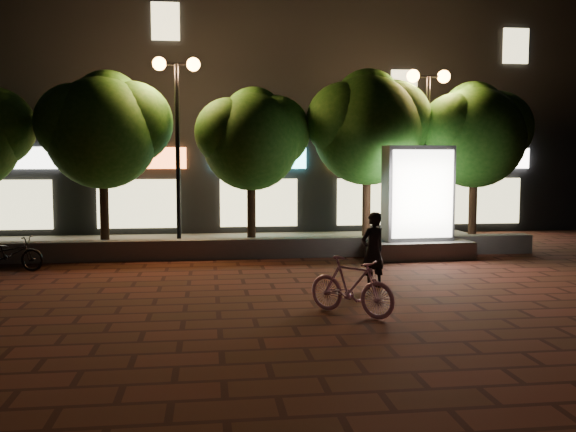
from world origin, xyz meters
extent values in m
plane|color=#54231A|center=(0.00, 0.00, 0.00)|extent=(80.00, 80.00, 0.00)
cube|color=slate|center=(0.00, 4.00, 0.25)|extent=(16.00, 0.45, 0.50)
cube|color=slate|center=(0.00, 6.50, 0.04)|extent=(16.00, 5.00, 0.08)
cube|color=black|center=(0.00, 13.00, 5.00)|extent=(28.00, 8.00, 10.00)
cube|color=white|center=(-7.00, 8.94, 2.60)|extent=(3.20, 0.12, 0.70)
cube|color=beige|center=(-7.00, 8.94, 1.10)|extent=(2.60, 0.10, 1.60)
cube|color=orange|center=(-3.00, 8.94, 2.60)|extent=(3.20, 0.12, 0.70)
cube|color=beige|center=(-3.00, 8.94, 1.10)|extent=(2.60, 0.10, 1.60)
cube|color=#49D3D1|center=(1.00, 8.94, 2.60)|extent=(3.20, 0.12, 0.70)
cube|color=beige|center=(1.00, 8.94, 1.10)|extent=(2.60, 0.10, 1.60)
cube|color=yellow|center=(5.00, 8.94, 2.60)|extent=(3.20, 0.12, 0.70)
cube|color=beige|center=(5.00, 8.94, 1.10)|extent=(2.60, 0.10, 1.60)
cube|color=silver|center=(9.00, 8.94, 2.60)|extent=(3.20, 0.12, 0.70)
cube|color=beige|center=(9.00, 8.94, 1.10)|extent=(2.60, 0.10, 1.60)
cube|color=beige|center=(-2.00, 8.94, 7.00)|extent=(0.90, 0.10, 1.20)
cube|color=beige|center=(6.00, 8.94, 5.00)|extent=(0.90, 0.10, 1.20)
cube|color=beige|center=(10.00, 8.94, 6.50)|extent=(0.90, 0.10, 1.20)
cylinder|color=#331D13|center=(-3.50, 5.40, 1.25)|extent=(0.24, 0.24, 2.34)
sphere|color=#2B5719|center=(-3.50, 5.40, 3.25)|extent=(3.00, 3.00, 3.00)
sphere|color=#2B5719|center=(-2.75, 5.60, 3.54)|extent=(2.25, 2.25, 2.25)
sphere|color=#2B5719|center=(-4.17, 5.25, 3.50)|extent=(2.10, 2.10, 2.10)
sphere|color=#2B5719|center=(-3.40, 5.75, 4.00)|extent=(1.95, 1.95, 1.95)
cylinder|color=#331D13|center=(0.50, 5.40, 1.18)|extent=(0.24, 0.24, 2.21)
sphere|color=#2B5719|center=(0.50, 5.40, 3.03)|extent=(2.70, 2.70, 2.70)
sphere|color=#2B5719|center=(1.17, 5.60, 3.33)|extent=(2.03, 2.03, 2.02)
sphere|color=#2B5719|center=(-0.11, 5.25, 3.28)|extent=(1.89, 1.89, 1.89)
sphere|color=#2B5719|center=(0.60, 5.75, 3.70)|extent=(1.76, 1.76, 1.76)
cylinder|color=#331D13|center=(3.80, 5.40, 1.30)|extent=(0.24, 0.24, 2.43)
sphere|color=#2B5719|center=(3.80, 5.40, 3.36)|extent=(3.10, 3.10, 3.10)
sphere|color=#2B5719|center=(4.58, 5.60, 3.66)|extent=(2.33, 2.33, 2.33)
sphere|color=#2B5719|center=(3.10, 5.25, 3.61)|extent=(2.17, 2.17, 2.17)
sphere|color=#2B5719|center=(3.90, 5.75, 4.14)|extent=(2.01, 2.02, 2.02)
cylinder|color=#331D13|center=(7.00, 5.40, 1.23)|extent=(0.24, 0.24, 2.29)
sphere|color=#2B5719|center=(7.00, 5.40, 3.17)|extent=(2.90, 2.90, 2.90)
sphere|color=#2B5719|center=(7.72, 5.60, 3.47)|extent=(2.18, 2.17, 2.17)
sphere|color=#2B5719|center=(6.35, 5.25, 3.42)|extent=(2.03, 2.03, 2.03)
sphere|color=#2B5719|center=(7.10, 5.75, 3.90)|extent=(1.89, 1.88, 1.88)
cylinder|color=black|center=(-1.50, 5.20, 2.58)|extent=(0.12, 0.12, 5.00)
cylinder|color=black|center=(-1.50, 5.20, 5.08)|extent=(0.90, 0.08, 0.08)
sphere|color=#F5983D|center=(-1.95, 5.20, 5.08)|extent=(0.36, 0.36, 0.36)
sphere|color=#F5983D|center=(-1.05, 5.20, 5.08)|extent=(0.36, 0.36, 0.36)
cylinder|color=black|center=(5.50, 5.20, 2.48)|extent=(0.12, 0.12, 4.80)
cylinder|color=black|center=(5.50, 5.20, 4.88)|extent=(0.90, 0.08, 0.08)
sphere|color=#F5983D|center=(5.05, 5.20, 4.88)|extent=(0.36, 0.36, 0.36)
sphere|color=#F5983D|center=(5.95, 5.20, 4.88)|extent=(0.36, 0.36, 0.36)
cube|color=slate|center=(4.66, 3.50, 0.22)|extent=(2.74, 1.49, 0.44)
cube|color=#4C4C51|center=(4.66, 3.50, 1.67)|extent=(1.81, 0.71, 2.44)
cube|color=white|center=(4.68, 3.18, 1.67)|extent=(1.61, 0.14, 2.22)
cube|color=white|center=(4.64, 3.82, 1.67)|extent=(1.61, 0.14, 2.22)
imported|color=#B87CAA|center=(1.58, -2.21, 0.47)|extent=(1.43, 1.43, 0.95)
imported|color=black|center=(2.49, -0.18, 0.75)|extent=(0.65, 0.56, 1.50)
imported|color=black|center=(-5.17, 2.78, 0.40)|extent=(1.59, 0.80, 0.80)
camera|label=1|loc=(-0.71, -11.89, 2.48)|focal=38.73mm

